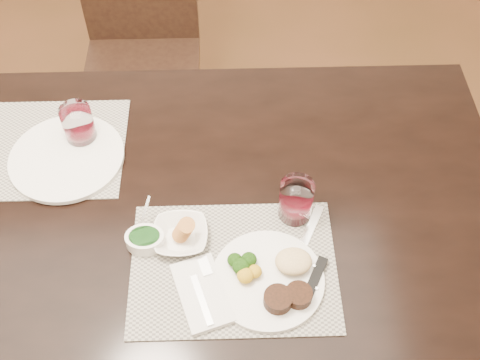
{
  "coord_description": "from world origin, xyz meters",
  "views": [
    {
      "loc": [
        0.31,
        -0.84,
        1.93
      ],
      "look_at": [
        0.34,
        0.03,
        0.82
      ],
      "focal_mm": 45.0,
      "sensor_mm": 36.0,
      "label": 1
    }
  ],
  "objects_px": {
    "wine_glass_near": "(296,201)",
    "far_plate": "(67,157)",
    "steak_knife": "(314,267)",
    "dinner_plate": "(273,279)",
    "chair_far": "(141,42)",
    "cracker_bowl": "(180,235)"
  },
  "relations": [
    {
      "from": "wine_glass_near",
      "to": "far_plate",
      "type": "distance_m",
      "value": 0.6
    },
    {
      "from": "steak_knife",
      "to": "far_plate",
      "type": "height_order",
      "value": "same"
    },
    {
      "from": "wine_glass_near",
      "to": "dinner_plate",
      "type": "bearing_deg",
      "value": -108.98
    },
    {
      "from": "chair_far",
      "to": "far_plate",
      "type": "xyz_separation_m",
      "value": [
        -0.1,
        -0.77,
        0.26
      ]
    },
    {
      "from": "steak_knife",
      "to": "cracker_bowl",
      "type": "distance_m",
      "value": 0.31
    },
    {
      "from": "dinner_plate",
      "to": "steak_knife",
      "type": "height_order",
      "value": "dinner_plate"
    },
    {
      "from": "chair_far",
      "to": "dinner_plate",
      "type": "xyz_separation_m",
      "value": [
        0.4,
        -1.14,
        0.26
      ]
    },
    {
      "from": "cracker_bowl",
      "to": "dinner_plate",
      "type": "bearing_deg",
      "value": -29.41
    },
    {
      "from": "chair_far",
      "to": "wine_glass_near",
      "type": "relative_size",
      "value": 8.28
    },
    {
      "from": "chair_far",
      "to": "cracker_bowl",
      "type": "relative_size",
      "value": 7.04
    },
    {
      "from": "dinner_plate",
      "to": "far_plate",
      "type": "height_order",
      "value": "dinner_plate"
    },
    {
      "from": "steak_knife",
      "to": "wine_glass_near",
      "type": "height_order",
      "value": "wine_glass_near"
    },
    {
      "from": "dinner_plate",
      "to": "steak_knife",
      "type": "bearing_deg",
      "value": -2.03
    },
    {
      "from": "cracker_bowl",
      "to": "wine_glass_near",
      "type": "height_order",
      "value": "wine_glass_near"
    },
    {
      "from": "dinner_plate",
      "to": "wine_glass_near",
      "type": "distance_m",
      "value": 0.19
    },
    {
      "from": "chair_far",
      "to": "wine_glass_near",
      "type": "xyz_separation_m",
      "value": [
        0.47,
        -0.96,
        0.3
      ]
    },
    {
      "from": "far_plate",
      "to": "wine_glass_near",
      "type": "bearing_deg",
      "value": -18.14
    },
    {
      "from": "cracker_bowl",
      "to": "steak_knife",
      "type": "bearing_deg",
      "value": -15.77
    },
    {
      "from": "chair_far",
      "to": "dinner_plate",
      "type": "height_order",
      "value": "chair_far"
    },
    {
      "from": "chair_far",
      "to": "steak_knife",
      "type": "bearing_deg",
      "value": -65.79
    },
    {
      "from": "cracker_bowl",
      "to": "chair_far",
      "type": "bearing_deg",
      "value": 101.01
    },
    {
      "from": "dinner_plate",
      "to": "steak_knife",
      "type": "xyz_separation_m",
      "value": [
        0.09,
        0.03,
        -0.01
      ]
    }
  ]
}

